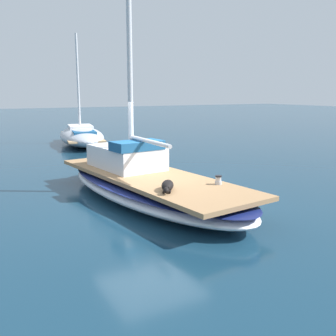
% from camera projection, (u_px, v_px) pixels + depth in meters
% --- Properties ---
extents(ground_plane, '(120.00, 120.00, 0.00)m').
position_uv_depth(ground_plane, '(150.00, 199.00, 10.07)').
color(ground_plane, '#143347').
extents(sailboat_main, '(3.37, 7.49, 0.66)m').
position_uv_depth(sailboat_main, '(150.00, 187.00, 10.00)').
color(sailboat_main, white).
rests_on(sailboat_main, ground).
extents(mast_main, '(0.14, 2.27, 7.26)m').
position_uv_depth(mast_main, '(132.00, 46.00, 9.89)').
color(mast_main, silver).
rests_on(mast_main, sailboat_main).
extents(cabin_house, '(1.66, 2.38, 0.84)m').
position_uv_depth(cabin_house, '(127.00, 156.00, 10.75)').
color(cabin_house, silver).
rests_on(cabin_house, sailboat_main).
extents(dog_black, '(0.59, 0.85, 0.22)m').
position_uv_depth(dog_black, '(167.00, 186.00, 8.30)').
color(dog_black, black).
rests_on(dog_black, sailboat_main).
extents(deck_winch, '(0.16, 0.16, 0.21)m').
position_uv_depth(deck_winch, '(218.00, 180.00, 8.88)').
color(deck_winch, '#B7B7BC').
rests_on(deck_winch, sailboat_main).
extents(moored_boat_far_astern, '(3.14, 6.10, 5.72)m').
position_uv_depth(moored_boat_far_astern, '(82.00, 135.00, 20.22)').
color(moored_boat_far_astern, '#B2B7C1').
rests_on(moored_boat_far_astern, ground).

